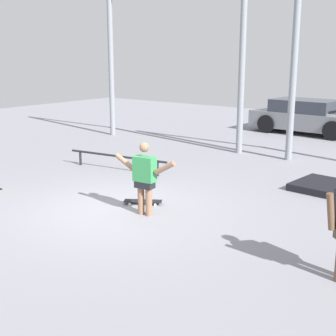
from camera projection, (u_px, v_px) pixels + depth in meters
name	position (u px, v px, depth m)	size (l,w,h in m)	color
ground_plane	(116.00, 210.00, 9.52)	(36.00, 36.00, 0.00)	gray
skateboarder	(145.00, 176.00, 9.09)	(1.38, 0.26, 1.45)	#8C664C
skateboard	(143.00, 201.00, 9.90)	(0.79, 0.61, 0.08)	black
grind_rail	(117.00, 158.00, 12.72)	(3.11, 0.49, 0.43)	black
canopy_support_left	(170.00, 46.00, 15.93)	(5.82, 0.20, 5.41)	gray
parked_car_grey	(307.00, 117.00, 18.55)	(4.42, 2.05, 1.34)	slate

